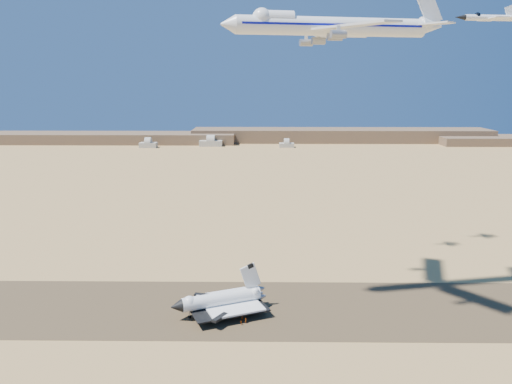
{
  "coord_description": "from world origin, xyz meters",
  "views": [
    {
      "loc": [
        7.73,
        -174.31,
        83.53
      ],
      "look_at": [
        5.58,
        8.0,
        43.2
      ],
      "focal_mm": 35.0,
      "sensor_mm": 36.0,
      "label": 1
    }
  ],
  "objects_px": {
    "carrier_747": "(325,26)",
    "chase_jet_a": "(488,18)",
    "crew_c": "(241,323)",
    "chase_jet_e": "(396,28)",
    "chase_jet_d": "(354,36)",
    "crew_b": "(242,318)",
    "crew_a": "(246,321)",
    "shuttle": "(221,301)"
  },
  "relations": [
    {
      "from": "carrier_747",
      "to": "chase_jet_d",
      "type": "height_order",
      "value": "carrier_747"
    },
    {
      "from": "crew_a",
      "to": "chase_jet_a",
      "type": "relative_size",
      "value": 0.12
    },
    {
      "from": "crew_a",
      "to": "chase_jet_d",
      "type": "bearing_deg",
      "value": -19.4
    },
    {
      "from": "carrier_747",
      "to": "crew_a",
      "type": "bearing_deg",
      "value": -156.63
    },
    {
      "from": "crew_c",
      "to": "chase_jet_a",
      "type": "relative_size",
      "value": 0.1
    },
    {
      "from": "carrier_747",
      "to": "chase_jet_a",
      "type": "distance_m",
      "value": 58.32
    },
    {
      "from": "chase_jet_d",
      "to": "chase_jet_a",
      "type": "bearing_deg",
      "value": -88.56
    },
    {
      "from": "carrier_747",
      "to": "chase_jet_a",
      "type": "xyz_separation_m",
      "value": [
        36.15,
        -45.69,
        -2.69
      ]
    },
    {
      "from": "crew_c",
      "to": "chase_jet_e",
      "type": "height_order",
      "value": "chase_jet_e"
    },
    {
      "from": "shuttle",
      "to": "crew_a",
      "type": "height_order",
      "value": "shuttle"
    },
    {
      "from": "chase_jet_d",
      "to": "chase_jet_e",
      "type": "xyz_separation_m",
      "value": [
        22.33,
        13.28,
        4.81
      ]
    },
    {
      "from": "carrier_747",
      "to": "crew_a",
      "type": "relative_size",
      "value": 41.93
    },
    {
      "from": "carrier_747",
      "to": "crew_b",
      "type": "height_order",
      "value": "carrier_747"
    },
    {
      "from": "carrier_747",
      "to": "chase_jet_a",
      "type": "relative_size",
      "value": 4.89
    },
    {
      "from": "shuttle",
      "to": "crew_a",
      "type": "distance_m",
      "value": 13.14
    },
    {
      "from": "shuttle",
      "to": "chase_jet_e",
      "type": "bearing_deg",
      "value": 21.64
    },
    {
      "from": "crew_a",
      "to": "chase_jet_d",
      "type": "xyz_separation_m",
      "value": [
        46.72,
        72.23,
        102.67
      ]
    },
    {
      "from": "shuttle",
      "to": "chase_jet_a",
      "type": "xyz_separation_m",
      "value": [
        73.16,
        -34.85,
        94.93
      ]
    },
    {
      "from": "crew_a",
      "to": "crew_b",
      "type": "xyz_separation_m",
      "value": [
        -1.34,
        2.09,
        -0.11
      ]
    },
    {
      "from": "chase_jet_a",
      "to": "carrier_747",
      "type": "bearing_deg",
      "value": 120.55
    },
    {
      "from": "shuttle",
      "to": "crew_c",
      "type": "bearing_deg",
      "value": -73.05
    },
    {
      "from": "crew_c",
      "to": "chase_jet_e",
      "type": "xyz_separation_m",
      "value": [
        70.67,
        86.91,
        107.65
      ]
    },
    {
      "from": "shuttle",
      "to": "chase_jet_e",
      "type": "distance_m",
      "value": 151.42
    },
    {
      "from": "chase_jet_d",
      "to": "chase_jet_e",
      "type": "height_order",
      "value": "chase_jet_e"
    },
    {
      "from": "carrier_747",
      "to": "chase_jet_e",
      "type": "distance_m",
      "value": 78.7
    },
    {
      "from": "chase_jet_a",
      "to": "crew_c",
      "type": "bearing_deg",
      "value": 151.01
    },
    {
      "from": "chase_jet_e",
      "to": "chase_jet_d",
      "type": "bearing_deg",
      "value": -155.55
    },
    {
      "from": "crew_a",
      "to": "crew_b",
      "type": "bearing_deg",
      "value": 46.05
    },
    {
      "from": "crew_b",
      "to": "chase_jet_d",
      "type": "xyz_separation_m",
      "value": [
        48.06,
        70.14,
        102.79
      ]
    },
    {
      "from": "crew_c",
      "to": "chase_jet_a",
      "type": "bearing_deg",
      "value": -136.87
    },
    {
      "from": "crew_b",
      "to": "chase_jet_e",
      "type": "bearing_deg",
      "value": -83.6
    },
    {
      "from": "crew_b",
      "to": "chase_jet_d",
      "type": "height_order",
      "value": "chase_jet_d"
    },
    {
      "from": "carrier_747",
      "to": "crew_c",
      "type": "xyz_separation_m",
      "value": [
        -29.04,
        -20.4,
        -101.53
      ]
    },
    {
      "from": "shuttle",
      "to": "chase_jet_d",
      "type": "height_order",
      "value": "chase_jet_d"
    },
    {
      "from": "crew_c",
      "to": "shuttle",
      "type": "bearing_deg",
      "value": 14.16
    },
    {
      "from": "chase_jet_a",
      "to": "chase_jet_e",
      "type": "xyz_separation_m",
      "value": [
        5.48,
        112.19,
        8.81
      ]
    },
    {
      "from": "crew_b",
      "to": "crew_c",
      "type": "xyz_separation_m",
      "value": [
        -0.28,
        -3.49,
        -0.05
      ]
    },
    {
      "from": "shuttle",
      "to": "carrier_747",
      "type": "distance_m",
      "value": 104.96
    },
    {
      "from": "carrier_747",
      "to": "chase_jet_d",
      "type": "xyz_separation_m",
      "value": [
        19.3,
        53.23,
        1.3
      ]
    },
    {
      "from": "chase_jet_e",
      "to": "chase_jet_a",
      "type": "bearing_deg",
      "value": -99.08
    },
    {
      "from": "crew_b",
      "to": "chase_jet_e",
      "type": "distance_m",
      "value": 153.26
    },
    {
      "from": "chase_jet_e",
      "to": "crew_a",
      "type": "bearing_deg",
      "value": -135.21
    }
  ]
}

